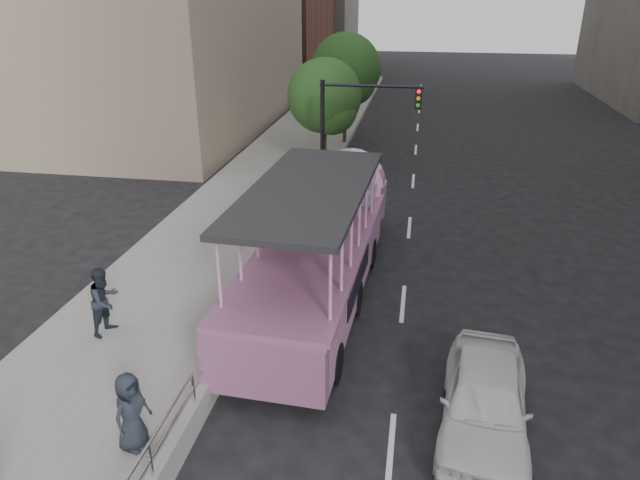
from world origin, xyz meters
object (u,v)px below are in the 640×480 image
duck_boat (322,246)px  street_tree_near (326,99)px  car (485,400)px  pedestrian_mid (105,301)px  pedestrian_far (131,411)px  street_tree_far (347,72)px  parking_sign (277,227)px  traffic_signal (351,122)px

duck_boat → street_tree_near: size_ratio=2.05×
duck_boat → car: 7.13m
duck_boat → car: size_ratio=2.64×
pedestrian_mid → pedestrian_far: size_ratio=1.10×
pedestrian_far → street_tree_far: 25.18m
parking_sign → traffic_signal: traffic_signal is taller
traffic_signal → street_tree_near: bearing=115.0°
traffic_signal → street_tree_far: street_tree_far is taller
duck_boat → car: bearing=-51.6°
pedestrian_mid → street_tree_far: street_tree_far is taller
traffic_signal → street_tree_near: (-1.60, 3.43, 0.32)m
traffic_signal → street_tree_far: (-1.40, 9.43, 0.81)m
duck_boat → street_tree_near: (-1.75, 11.40, 2.39)m
car → street_tree_near: street_tree_near is taller
duck_boat → street_tree_near: street_tree_near is taller
pedestrian_mid → pedestrian_far: pedestrian_mid is taller
pedestrian_far → duck_boat: bearing=-0.8°
street_tree_near → street_tree_far: 6.02m
car → pedestrian_far: pedestrian_far is taller
duck_boat → street_tree_far: (-1.55, 17.40, 2.88)m
traffic_signal → duck_boat: bearing=-88.9°
pedestrian_far → parking_sign: parking_sign is taller
duck_boat → parking_sign: duck_boat is taller
pedestrian_mid → street_tree_near: (3.24, 15.25, 2.60)m
car → pedestrian_mid: 9.56m
pedestrian_mid → street_tree_far: size_ratio=0.29×
duck_boat → pedestrian_mid: bearing=-142.4°
duck_boat → street_tree_near: 11.78m
car → street_tree_near: 18.30m
duck_boat → street_tree_far: size_ratio=1.81×
duck_boat → traffic_signal: traffic_signal is taller
car → traffic_signal: 14.54m
duck_boat → parking_sign: (-1.43, 0.19, 0.47)m
street_tree_far → duck_boat: bearing=-84.9°
pedestrian_mid → parking_sign: bearing=-27.6°
car → pedestrian_mid: pedestrian_mid is taller
pedestrian_far → street_tree_near: street_tree_near is taller
pedestrian_mid → pedestrian_far: (2.59, -3.71, -0.08)m
pedestrian_mid → pedestrian_far: 4.53m
car → street_tree_far: (-5.95, 22.97, 3.55)m
pedestrian_mid → street_tree_far: (3.44, 21.25, 3.08)m
street_tree_near → pedestrian_far: bearing=-92.0°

